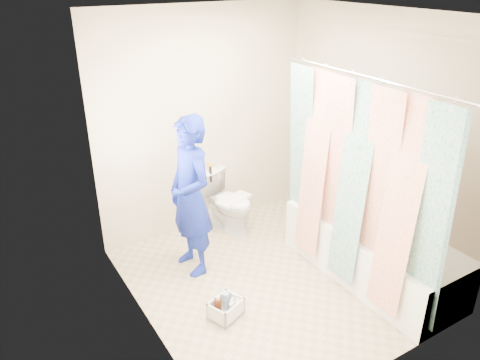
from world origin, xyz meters
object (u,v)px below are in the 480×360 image
plumber (190,197)px  cleaning_caddy (227,309)px  bathtub (372,251)px  toilet (227,201)px

plumber → cleaning_caddy: size_ratio=4.81×
plumber → bathtub: bearing=51.0°
cleaning_caddy → plumber: bearing=62.9°
plumber → cleaning_caddy: (-0.08, -0.79, -0.70)m
bathtub → plumber: plumber is taller
toilet → bathtub: bearing=-81.3°
plumber → cleaning_caddy: bearing=-9.1°
toilet → plumber: 0.94m
plumber → cleaning_caddy: plumber is taller
plumber → toilet: bearing=123.2°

